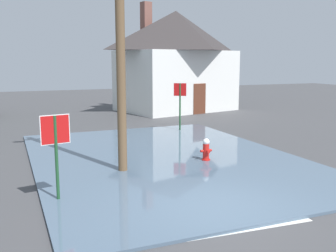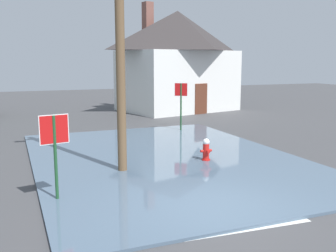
% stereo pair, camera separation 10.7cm
% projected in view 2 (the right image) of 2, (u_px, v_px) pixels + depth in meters
% --- Properties ---
extents(ground_plane, '(80.00, 80.00, 0.10)m').
position_uv_depth(ground_plane, '(214.00, 211.00, 9.35)').
color(ground_plane, '#424244').
extents(flood_puddle, '(8.98, 12.35, 0.07)m').
position_uv_depth(flood_puddle, '(165.00, 158.00, 14.03)').
color(flood_puddle, '#4C6075').
rests_on(flood_puddle, ground).
extents(lane_stop_bar, '(3.28, 0.47, 0.01)m').
position_uv_depth(lane_stop_bar, '(242.00, 229.00, 8.22)').
color(lane_stop_bar, silver).
rests_on(lane_stop_bar, ground).
extents(stop_sign_near, '(0.72, 0.15, 2.20)m').
position_uv_depth(stop_sign_near, '(55.00, 140.00, 9.58)').
color(stop_sign_near, '#1E4C28').
rests_on(stop_sign_near, ground).
extents(fire_hydrant, '(0.42, 0.36, 0.83)m').
position_uv_depth(fire_hydrant, '(206.00, 151.00, 13.57)').
color(fire_hydrant, red).
rests_on(fire_hydrant, ground).
extents(utility_pole, '(1.60, 0.28, 9.23)m').
position_uv_depth(utility_pole, '(120.00, 16.00, 11.60)').
color(utility_pole, brown).
rests_on(utility_pole, ground).
extents(stop_sign_far, '(0.55, 0.38, 2.41)m').
position_uv_depth(stop_sign_far, '(181.00, 97.00, 19.25)').
color(stop_sign_far, '#1E4C28').
rests_on(stop_sign_far, ground).
extents(house, '(9.00, 7.26, 7.39)m').
position_uv_depth(house, '(177.00, 59.00, 27.40)').
color(house, silver).
rests_on(house, ground).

